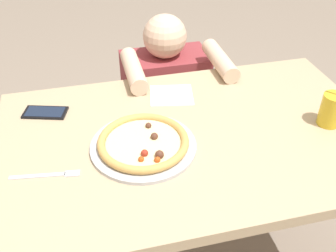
# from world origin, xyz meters

# --- Properties ---
(dining_table) EXTENTS (1.28, 0.80, 0.75)m
(dining_table) POSITION_xyz_m (0.00, 0.00, 0.63)
(dining_table) COLOR tan
(dining_table) RESTS_ON ground
(pizza_near) EXTENTS (0.34, 0.34, 0.04)m
(pizza_near) POSITION_xyz_m (-0.17, -0.03, 0.77)
(pizza_near) COLOR #B7B7BC
(pizza_near) RESTS_ON dining_table
(drink_cup_colored) EXTENTS (0.08, 0.08, 0.20)m
(drink_cup_colored) POSITION_xyz_m (0.46, -0.06, 0.81)
(drink_cup_colored) COLOR gold
(drink_cup_colored) RESTS_ON dining_table
(paper_napkin) EXTENTS (0.18, 0.17, 0.00)m
(paper_napkin) POSITION_xyz_m (-0.01, 0.24, 0.75)
(paper_napkin) COLOR white
(paper_napkin) RESTS_ON dining_table
(fork) EXTENTS (0.20, 0.05, 0.00)m
(fork) POSITION_xyz_m (-0.46, -0.09, 0.75)
(fork) COLOR silver
(fork) RESTS_ON dining_table
(cell_phone) EXTENTS (0.16, 0.11, 0.01)m
(cell_phone) POSITION_xyz_m (-0.48, 0.23, 0.75)
(cell_phone) COLOR black
(cell_phone) RESTS_ON dining_table
(diner_seated) EXTENTS (0.44, 0.53, 0.91)m
(diner_seated) POSITION_xyz_m (0.06, 0.63, 0.40)
(diner_seated) COLOR #333847
(diner_seated) RESTS_ON ground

